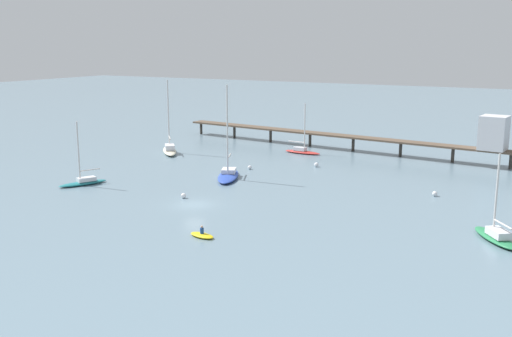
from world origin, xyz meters
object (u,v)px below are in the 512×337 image
(mooring_buoy_mid, at_px, (183,196))
(mooring_buoy_outer, at_px, (435,194))
(sailboat_red, at_px, (302,150))
(pier, at_px, (415,134))
(dinghy_yellow, at_px, (202,235))
(sailboat_teal, at_px, (83,181))
(sailboat_blue, at_px, (228,174))
(sailboat_green, at_px, (496,235))
(mooring_buoy_inner, at_px, (250,167))
(sailboat_cream, at_px, (170,149))
(mooring_buoy_far, at_px, (316,165))

(mooring_buoy_mid, xyz_separation_m, mooring_buoy_outer, (25.75, 15.26, -0.00))
(mooring_buoy_mid, bearing_deg, sailboat_red, 89.60)
(pier, relative_size, dinghy_yellow, 21.22)
(pier, bearing_deg, sailboat_teal, -130.14)
(sailboat_red, xyz_separation_m, dinghy_yellow, (9.69, -43.98, -0.32))
(sailboat_blue, bearing_deg, sailboat_red, 86.92)
(sailboat_green, relative_size, mooring_buoy_inner, 14.17)
(pier, height_order, mooring_buoy_mid, pier)
(mooring_buoy_mid, bearing_deg, pier, 65.39)
(sailboat_cream, relative_size, sailboat_red, 1.45)
(sailboat_red, bearing_deg, pier, 15.80)
(sailboat_blue, relative_size, dinghy_yellow, 4.43)
(sailboat_blue, relative_size, mooring_buoy_outer, 20.66)
(sailboat_teal, bearing_deg, mooring_buoy_outer, 21.28)
(sailboat_red, xyz_separation_m, mooring_buoy_far, (6.38, -8.91, -0.20))
(mooring_buoy_mid, relative_size, mooring_buoy_inner, 1.08)
(dinghy_yellow, height_order, mooring_buoy_mid, dinghy_yellow)
(dinghy_yellow, relative_size, mooring_buoy_outer, 4.67)
(dinghy_yellow, bearing_deg, mooring_buoy_inner, 111.04)
(pier, bearing_deg, sailboat_cream, -157.41)
(sailboat_teal, bearing_deg, mooring_buoy_inner, 53.04)
(sailboat_green, height_order, sailboat_red, sailboat_red)
(pier, xyz_separation_m, sailboat_teal, (-32.63, -38.69, -3.31))
(sailboat_green, xyz_separation_m, mooring_buoy_mid, (-34.31, -1.32, -0.25))
(sailboat_red, bearing_deg, dinghy_yellow, -77.58)
(sailboat_red, bearing_deg, mooring_buoy_mid, -90.40)
(sailboat_red, bearing_deg, mooring_buoy_outer, -35.00)
(mooring_buoy_mid, distance_m, mooring_buoy_inner, 18.02)
(sailboat_red, relative_size, mooring_buoy_far, 12.44)
(mooring_buoy_outer, distance_m, mooring_buoy_inner, 27.05)
(pier, height_order, dinghy_yellow, pier)
(sailboat_green, relative_size, mooring_buoy_outer, 13.33)
(sailboat_teal, relative_size, dinghy_yellow, 2.89)
(sailboat_cream, xyz_separation_m, dinghy_yellow, (29.05, -33.64, -0.51))
(sailboat_red, xyz_separation_m, mooring_buoy_mid, (-0.23, -33.12, -0.22))
(pier, height_order, mooring_buoy_far, pier)
(sailboat_blue, relative_size, mooring_buoy_inner, 21.96)
(sailboat_blue, relative_size, sailboat_red, 1.52)
(sailboat_teal, xyz_separation_m, dinghy_yellow, (25.15, -10.15, -0.33))
(sailboat_green, xyz_separation_m, sailboat_teal, (-49.54, -2.03, -0.02))
(sailboat_cream, relative_size, mooring_buoy_mid, 19.36)
(pier, bearing_deg, mooring_buoy_inner, -132.87)
(dinghy_yellow, height_order, mooring_buoy_far, dinghy_yellow)
(mooring_buoy_inner, bearing_deg, mooring_buoy_mid, -86.28)
(pier, relative_size, mooring_buoy_inner, 105.29)
(sailboat_red, bearing_deg, sailboat_cream, -151.90)
(dinghy_yellow, xyz_separation_m, mooring_buoy_far, (-3.31, 35.07, 0.12))
(sailboat_blue, bearing_deg, pier, 55.19)
(sailboat_cream, height_order, sailboat_red, sailboat_cream)
(sailboat_green, height_order, mooring_buoy_outer, sailboat_green)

